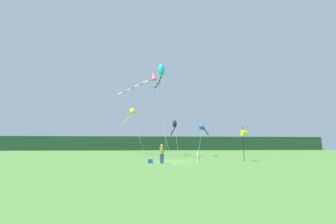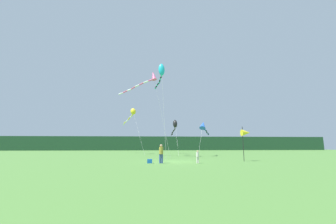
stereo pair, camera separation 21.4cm
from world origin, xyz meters
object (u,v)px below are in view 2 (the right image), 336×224
object	(u,v)px
person_child	(198,156)
kite_blue	(203,126)
kite_black	(175,125)
kite_cyan	(161,72)
kite_yellow	(132,113)
kite_rainbow	(148,79)
cooler_box	(150,161)
person_adult	(161,153)
banner_flag_pole	(246,133)

from	to	relation	value
person_child	kite_blue	bearing A→B (deg)	73.09
kite_black	kite_cyan	bearing A→B (deg)	-106.89
person_child	kite_yellow	distance (m)	22.94
kite_yellow	kite_cyan	world-z (taller)	kite_cyan
kite_rainbow	cooler_box	bearing A→B (deg)	-87.45
kite_black	person_adult	bearing A→B (deg)	-100.29
kite_rainbow	kite_blue	distance (m)	10.87
person_child	cooler_box	world-z (taller)	person_child
person_adult	kite_rainbow	bearing A→B (deg)	97.87
cooler_box	kite_black	world-z (taller)	kite_black
person_adult	person_child	world-z (taller)	person_adult
banner_flag_pole	kite_black	bearing A→B (deg)	108.64
kite_yellow	kite_cyan	xyz separation A→B (m)	(4.98, -11.69, 4.13)
kite_black	kite_cyan	xyz separation A→B (m)	(-2.98, -9.81, 6.49)
person_child	banner_flag_pole	size ratio (longest dim) A/B	0.33
banner_flag_pole	kite_black	xyz separation A→B (m)	(-5.57, 16.52, 2.37)
person_child	kite_yellow	size ratio (longest dim) A/B	0.11
banner_flag_pole	kite_cyan	world-z (taller)	kite_cyan
kite_yellow	kite_black	world-z (taller)	kite_yellow
kite_yellow	kite_blue	bearing A→B (deg)	-36.97
person_adult	cooler_box	xyz separation A→B (m)	(-1.02, 0.23, -0.77)
person_adult	kite_yellow	bearing A→B (deg)	103.02
kite_rainbow	kite_yellow	xyz separation A→B (m)	(-3.15, 9.28, -3.80)
person_adult	banner_flag_pole	xyz separation A→B (m)	(8.88, 1.71, 1.92)
banner_flag_pole	kite_rainbow	distance (m)	16.23
banner_flag_pole	kite_blue	size ratio (longest dim) A/B	0.61
banner_flag_pole	kite_rainbow	bearing A→B (deg)	138.71
kite_blue	kite_cyan	bearing A→B (deg)	-155.18
kite_yellow	person_adult	bearing A→B (deg)	-76.98
kite_rainbow	kite_black	bearing A→B (deg)	57.03
banner_flag_pole	cooler_box	bearing A→B (deg)	-171.54
kite_blue	kite_yellow	bearing A→B (deg)	143.03
cooler_box	kite_black	size ratio (longest dim) A/B	0.05
person_child	kite_black	xyz separation A→B (m)	(-0.00, 18.48, 4.60)
person_adult	kite_black	bearing A→B (deg)	79.71
banner_flag_pole	person_adult	bearing A→B (deg)	-169.13
person_child	kite_blue	size ratio (longest dim) A/B	0.20
banner_flag_pole	kite_cyan	distance (m)	14.02
kite_yellow	kite_black	xyz separation A→B (m)	(7.95, -1.88, -2.36)
cooler_box	kite_blue	size ratio (longest dim) A/B	0.08
cooler_box	kite_yellow	size ratio (longest dim) A/B	0.04
person_adult	kite_yellow	world-z (taller)	kite_yellow
banner_flag_pole	kite_blue	xyz separation A→B (m)	(-2.01, 9.73, 1.61)
person_adult	person_child	distance (m)	3.34
person_adult	kite_blue	distance (m)	13.80
cooler_box	banner_flag_pole	world-z (taller)	banner_flag_pole
person_adult	kite_cyan	bearing A→B (deg)	87.77
person_child	kite_blue	world-z (taller)	kite_blue
person_adult	kite_blue	bearing A→B (deg)	59.02
kite_cyan	person_child	bearing A→B (deg)	-71.02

